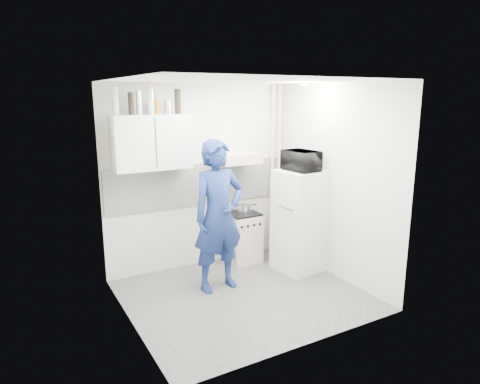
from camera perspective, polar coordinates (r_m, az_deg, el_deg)
floor at (r=5.49m, az=0.49°, el=-13.58°), size 2.80×2.80×0.00m
ceiling at (r=4.92m, az=0.55°, el=14.66°), size 2.80×2.80×0.00m
wall_back at (r=6.14m, az=-5.33°, el=2.04°), size 2.80×0.00×2.80m
wall_left at (r=4.54m, az=-15.00°, el=-2.20°), size 0.00×2.60×2.60m
wall_right at (r=5.86m, az=12.46°, el=1.28°), size 0.00×2.60×2.60m
person at (r=5.37m, az=-2.88°, el=-3.21°), size 0.73×0.51×1.92m
stove at (r=6.41m, az=0.38°, el=-6.12°), size 0.45×0.45×0.72m
fridge at (r=6.07m, az=7.93°, el=-3.84°), size 0.64×0.64×1.43m
stove_top at (r=6.30m, az=0.39°, el=-2.90°), size 0.43×0.43×0.03m
saucepan at (r=6.32m, az=0.53°, el=-2.20°), size 0.20×0.20×0.11m
microwave at (r=5.88m, az=8.19°, el=4.16°), size 0.53×0.39×0.27m
bottle_a at (r=5.49m, az=-16.31°, el=11.54°), size 0.08×0.08×0.33m
bottle_b at (r=5.54m, az=-14.32°, el=11.36°), size 0.07×0.07×0.28m
bottle_c at (r=5.56m, az=-13.34°, el=11.50°), size 0.07×0.07×0.29m
bottle_d at (r=5.61m, az=-11.80°, el=11.88°), size 0.08×0.08×0.35m
canister_a at (r=5.63m, az=-11.07°, el=11.13°), size 0.08×0.08×0.20m
canister_b at (r=5.68m, az=-9.61°, el=11.12°), size 0.10×0.10×0.18m
bottle_e at (r=5.73m, az=-8.30°, el=11.87°), size 0.08×0.08×0.32m
upper_cabinet at (r=5.63m, az=-11.71°, el=6.52°), size 1.00×0.35×0.70m
range_hood at (r=6.07m, az=-0.52°, el=4.56°), size 0.60×0.50×0.14m
backsplash at (r=6.15m, az=-5.25°, el=1.10°), size 2.74×0.03×0.60m
pipe_a at (r=6.70m, az=5.15°, el=2.95°), size 0.05×0.05×2.60m
pipe_b at (r=6.64m, az=4.30°, el=2.87°), size 0.04×0.04×2.60m
ceiling_spot_fixture at (r=5.65m, az=8.58°, el=13.98°), size 0.10×0.10×0.02m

